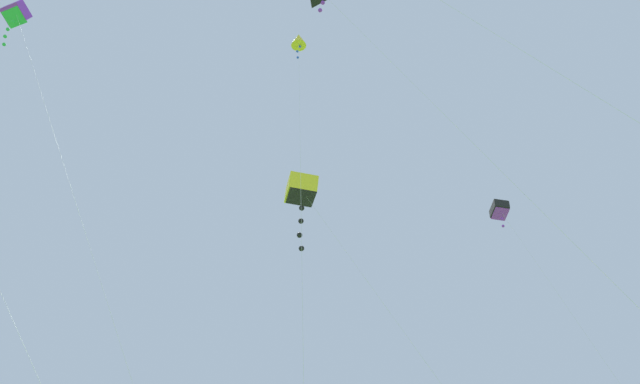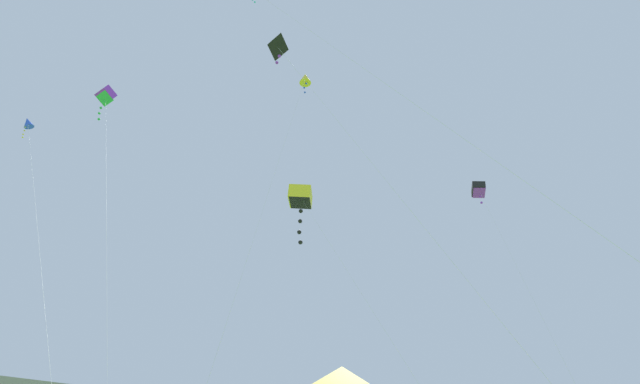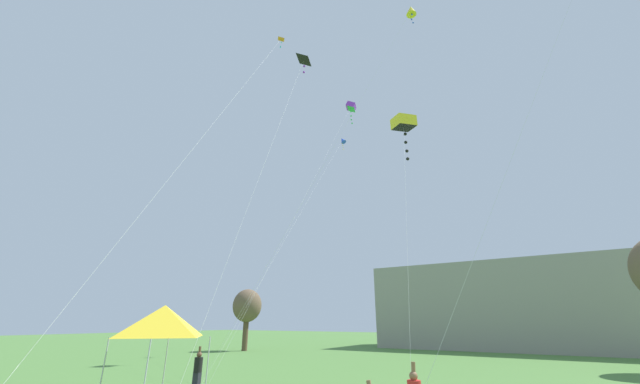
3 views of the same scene
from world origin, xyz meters
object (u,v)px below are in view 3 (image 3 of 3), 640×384
Objects in this scene: kite_black_delta_0 at (304,61)px; festival_tent at (163,321)px; kite_yellow_box_2 at (404,124)px; kite_yellow_diamond_5 at (411,11)px; kite_blue_diamond_6 at (342,141)px; person_black_shirt at (198,369)px; kite_orange_delta_4 at (278,43)px; kite_purple_box_1 at (351,107)px.

festival_tent is at bearing -105.98° from kite_black_delta_0.
kite_yellow_box_2 is 11.59m from kite_yellow_diamond_5.
kite_yellow_box_2 is at bearing -50.50° from kite_blue_diamond_6.
kite_yellow_diamond_5 reaches higher than kite_black_delta_0.
person_black_shirt is at bearing -148.05° from kite_black_delta_0.
person_black_shirt is 0.10× the size of kite_black_delta_0.
kite_orange_delta_4 is at bearing 86.49° from festival_tent.
kite_yellow_diamond_5 is 22.43m from kite_blue_diamond_6.
person_black_shirt is at bearing -79.26° from kite_blue_diamond_6.
person_black_shirt is at bearing -138.88° from kite_yellow_box_2.
person_black_shirt is at bearing -88.11° from kite_purple_box_1.
kite_yellow_box_2 is 10.93m from kite_orange_delta_4.
kite_orange_delta_4 reaches higher than person_black_shirt.
kite_orange_delta_4 is (3.52, -18.65, -6.16)m from kite_purple_box_1.
person_black_shirt is at bearing 120.44° from festival_tent.
kite_orange_delta_4 is 12.59m from kite_yellow_diamond_5.
kite_black_delta_0 is 0.75× the size of kite_blue_diamond_6.
kite_yellow_box_2 is 25.17m from kite_blue_diamond_6.
person_black_shirt is 30.96m from kite_yellow_diamond_5.
kite_black_delta_0 is 2.51m from kite_orange_delta_4.
kite_yellow_box_2 is (10.24, -12.11, -11.76)m from kite_purple_box_1.
kite_yellow_box_2 is at bearing -49.78° from kite_purple_box_1.
kite_yellow_box_2 is 0.74× the size of kite_orange_delta_4.
person_black_shirt is 21.80m from kite_orange_delta_4.
kite_purple_box_1 is (-3.15, 24.68, 25.33)m from festival_tent.
kite_yellow_diamond_5 reaches higher than festival_tent.
festival_tent is at bearing -93.51° from kite_orange_delta_4.
festival_tent is 1.90× the size of person_black_shirt.
kite_purple_box_1 is 1.01× the size of kite_yellow_diamond_5.
kite_yellow_diamond_5 is 1.02× the size of kite_blue_diamond_6.
kite_yellow_diamond_5 is at bearing 59.72° from festival_tent.
kite_blue_diamond_6 is at bearing 112.11° from kite_black_delta_0.
festival_tent is 0.17× the size of kite_orange_delta_4.
festival_tent is 5.43m from person_black_shirt.
kite_black_delta_0 is 0.91× the size of kite_orange_delta_4.
kite_black_delta_0 reaches higher than person_black_shirt.
kite_black_delta_0 reaches higher than kite_yellow_box_2.
kite_orange_delta_4 is 0.83× the size of kite_blue_diamond_6.
kite_blue_diamond_6 is (-4.92, 25.92, 26.66)m from person_black_shirt.
kite_black_delta_0 is at bearing -67.89° from kite_blue_diamond_6.
kite_orange_delta_4 is (-1.64, -0.98, 1.63)m from kite_black_delta_0.
festival_tent is 35.50m from kite_purple_box_1.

